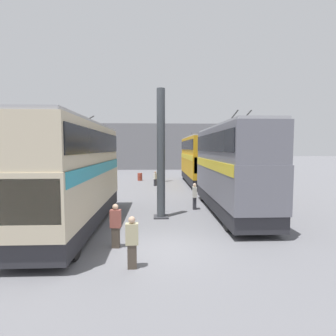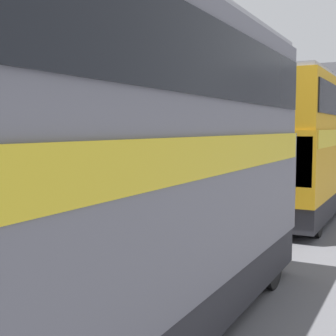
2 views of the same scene
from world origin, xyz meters
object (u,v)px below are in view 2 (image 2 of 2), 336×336
at_px(person_aisle_midway, 188,190).
at_px(oil_drum, 193,184).
at_px(person_by_left_row, 71,259).
at_px(bus_left_near, 134,152).
at_px(bus_left_far, 311,138).

relative_size(person_aisle_midway, oil_drum, 1.68).
height_order(person_by_left_row, oil_drum, person_by_left_row).
xyz_separation_m(bus_left_near, bus_left_far, (13.42, -0.00, -0.02)).
distance_m(person_aisle_midway, oil_drum, 5.10).
height_order(bus_left_near, bus_left_far, bus_left_near).
relative_size(bus_left_far, person_by_left_row, 6.62).
distance_m(bus_left_near, person_by_left_row, 3.12).
height_order(bus_left_near, oil_drum, bus_left_near).
xyz_separation_m(person_by_left_row, oil_drum, (15.60, 4.62, -0.46)).
bearing_deg(oil_drum, bus_left_near, -158.09).
bearing_deg(bus_left_near, bus_left_far, -0.00).
xyz_separation_m(bus_left_far, person_by_left_row, (-12.44, 2.05, -2.12)).
relative_size(bus_left_far, person_aisle_midway, 7.40).
relative_size(person_aisle_midway, person_by_left_row, 0.89).
distance_m(bus_left_far, person_by_left_row, 12.79).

